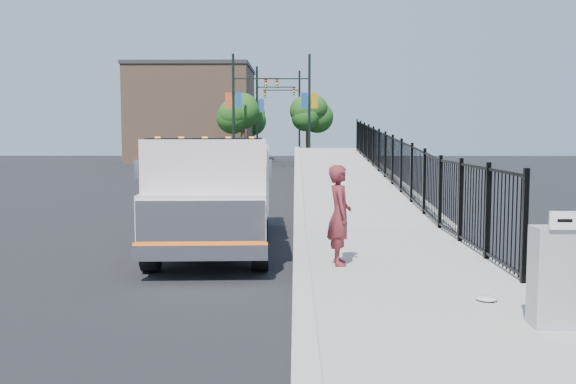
{
  "coord_description": "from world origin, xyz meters",
  "views": [
    {
      "loc": [
        -0.11,
        -12.16,
        2.52
      ],
      "look_at": [
        -0.27,
        2.0,
        1.22
      ],
      "focal_mm": 40.0,
      "sensor_mm": 36.0,
      "label": 1
    }
  ],
  "objects": [
    {
      "name": "ground",
      "position": [
        0.0,
        0.0,
        0.0
      ],
      "size": [
        120.0,
        120.0,
        0.0
      ],
      "primitive_type": "plane",
      "color": "black",
      "rests_on": "ground"
    },
    {
      "name": "sidewalk",
      "position": [
        1.93,
        -2.0,
        0.06
      ],
      "size": [
        3.55,
        12.0,
        0.12
      ],
      "primitive_type": "cube",
      "color": "#9E998E",
      "rests_on": "ground"
    },
    {
      "name": "building",
      "position": [
        -9.0,
        44.0,
        4.0
      ],
      "size": [
        10.0,
        10.0,
        8.0
      ],
      "primitive_type": "cube",
      "color": "#8C664C",
      "rests_on": "ground"
    },
    {
      "name": "debris",
      "position": [
        2.63,
        -3.12,
        0.16
      ],
      "size": [
        0.31,
        0.31,
        0.08
      ],
      "primitive_type": "ellipsoid",
      "color": "silver",
      "rests_on": "sidewalk"
    },
    {
      "name": "tree_0",
      "position": [
        -4.01,
        35.76,
        3.95
      ],
      "size": [
        2.69,
        2.69,
        5.35
      ],
      "color": "#382314",
      "rests_on": "ground"
    },
    {
      "name": "utility_cabinet",
      "position": [
        3.1,
        -4.32,
        0.75
      ],
      "size": [
        0.55,
        0.4,
        1.25
      ],
      "primitive_type": "cube",
      "color": "gray",
      "rests_on": "sidewalk"
    },
    {
      "name": "curb",
      "position": [
        0.0,
        -2.0,
        0.08
      ],
      "size": [
        0.3,
        12.0,
        0.16
      ],
      "primitive_type": "cube",
      "color": "#ADAAA3",
      "rests_on": "ground"
    },
    {
      "name": "tree_2",
      "position": [
        -4.54,
        47.79,
        3.97
      ],
      "size": [
        3.25,
        3.25,
        5.63
      ],
      "color": "#382314",
      "rests_on": "ground"
    },
    {
      "name": "light_pole_1",
      "position": [
        0.56,
        32.96,
        4.36
      ],
      "size": [
        3.78,
        0.22,
        8.0
      ],
      "color": "black",
      "rests_on": "ground"
    },
    {
      "name": "worker",
      "position": [
        0.69,
        -0.58,
        1.03
      ],
      "size": [
        0.48,
        0.69,
        1.83
      ],
      "primitive_type": "imported",
      "rotation": [
        0.0,
        0.0,
        1.64
      ],
      "color": "maroon",
      "rests_on": "sidewalk"
    },
    {
      "name": "arrow_sign",
      "position": [
        3.1,
        -4.54,
        1.48
      ],
      "size": [
        0.35,
        0.04,
        0.22
      ],
      "primitive_type": "cube",
      "color": "white",
      "rests_on": "utility_cabinet"
    },
    {
      "name": "iron_fence",
      "position": [
        3.55,
        12.0,
        0.9
      ],
      "size": [
        0.1,
        28.0,
        1.8
      ],
      "primitive_type": "cube",
      "color": "black",
      "rests_on": "ground"
    },
    {
      "name": "tree_1",
      "position": [
        0.92,
        40.27,
        3.93
      ],
      "size": [
        2.38,
        2.38,
        5.19
      ],
      "color": "#382314",
      "rests_on": "ground"
    },
    {
      "name": "ramp",
      "position": [
        2.12,
        16.0,
        0.0
      ],
      "size": [
        3.95,
        24.06,
        3.19
      ],
      "primitive_type": "cube",
      "rotation": [
        0.06,
        0.0,
        0.0
      ],
      "color": "#9E998E",
      "rests_on": "ground"
    },
    {
      "name": "light_pole_3",
      "position": [
        -0.06,
        44.78,
        4.36
      ],
      "size": [
        3.78,
        0.22,
        8.0
      ],
      "color": "black",
      "rests_on": "ground"
    },
    {
      "name": "light_pole_0",
      "position": [
        -4.12,
        32.82,
        4.36
      ],
      "size": [
        3.77,
        0.22,
        8.0
      ],
      "color": "black",
      "rests_on": "ground"
    },
    {
      "name": "light_pole_2",
      "position": [
        -2.97,
        41.13,
        4.36
      ],
      "size": [
        3.78,
        0.22,
        8.0
      ],
      "color": "black",
      "rests_on": "ground"
    },
    {
      "name": "truck",
      "position": [
        -1.87,
        1.87,
        1.38
      ],
      "size": [
        2.66,
        7.27,
        2.45
      ],
      "rotation": [
        0.0,
        0.0,
        0.05
      ],
      "color": "black",
      "rests_on": "ground"
    }
  ]
}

